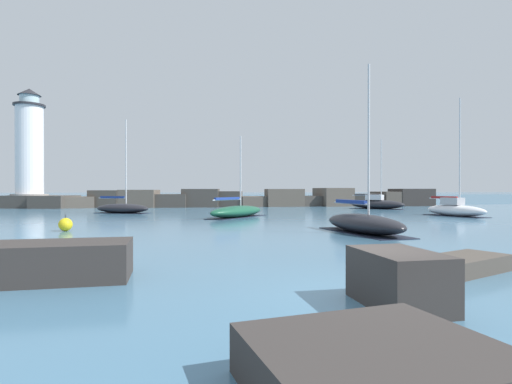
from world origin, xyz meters
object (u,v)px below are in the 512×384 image
lighthouse (30,155)px  sailboat_moored_5 (377,204)px  sailboat_moored_4 (363,223)px  mooring_buoy_orange_near (66,225)px  sailboat_moored_1 (237,211)px  sailboat_moored_2 (122,208)px  sailboat_moored_0 (455,209)px

lighthouse → sailboat_moored_5: (43.38, -9.48, -6.17)m
lighthouse → sailboat_moored_4: bearing=-48.5°
lighthouse → mooring_buoy_orange_near: lighthouse is taller
sailboat_moored_1 → sailboat_moored_4: (5.68, -13.20, 0.03)m
sailboat_moored_2 → sailboat_moored_4: sailboat_moored_2 is taller
sailboat_moored_5 → mooring_buoy_orange_near: (-29.19, -21.95, -0.27)m
sailboat_moored_5 → sailboat_moored_2: bearing=-171.0°
sailboat_moored_1 → mooring_buoy_orange_near: 14.65m
sailboat_moored_0 → sailboat_moored_2: bearing=163.9°
sailboat_moored_2 → sailboat_moored_5: sailboat_moored_2 is taller
sailboat_moored_4 → sailboat_moored_5: (12.67, 25.29, 0.10)m
sailboat_moored_0 → sailboat_moored_4: (-13.80, -11.93, -0.09)m
sailboat_moored_5 → mooring_buoy_orange_near: 36.53m
sailboat_moored_4 → mooring_buoy_orange_near: size_ratio=9.54×
sailboat_moored_0 → sailboat_moored_2: 31.57m
sailboat_moored_1 → sailboat_moored_4: size_ratio=0.77×
lighthouse → sailboat_moored_5: lighthouse is taller
sailboat_moored_0 → sailboat_moored_4: sailboat_moored_0 is taller
lighthouse → sailboat_moored_0: lighthouse is taller
sailboat_moored_2 → sailboat_moored_5: (29.21, 4.60, 0.11)m
sailboat_moored_1 → sailboat_moored_4: 14.37m
sailboat_moored_0 → sailboat_moored_5: (-1.12, 13.36, 0.01)m
lighthouse → sailboat_moored_4: 46.81m
sailboat_moored_1 → sailboat_moored_5: size_ratio=0.82×
lighthouse → sailboat_moored_1: (25.03, -21.57, -6.30)m
sailboat_moored_0 → mooring_buoy_orange_near: 31.51m
sailboat_moored_2 → lighthouse: bearing=135.2°
lighthouse → sailboat_moored_5: bearing=-12.3°
sailboat_moored_2 → sailboat_moored_4: size_ratio=1.03×
lighthouse → sailboat_moored_0: size_ratio=1.48×
sailboat_moored_1 → mooring_buoy_orange_near: (-10.83, -9.86, -0.14)m
sailboat_moored_1 → sailboat_moored_5: (18.36, 12.09, 0.13)m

